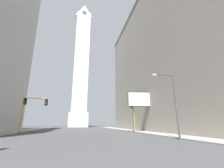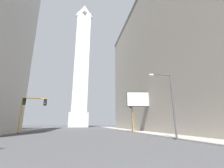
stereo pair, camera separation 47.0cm
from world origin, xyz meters
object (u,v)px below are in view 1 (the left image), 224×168
object	(u,v)px
traffic_light_mid_left	(31,106)
billboard_sign	(142,100)
obelisk	(82,62)
traffic_light_mid_right	(133,112)
street_lamp	(172,97)

from	to	relation	value
traffic_light_mid_left	billboard_sign	size ratio (longest dim) A/B	0.81
obelisk	traffic_light_mid_right	size ratio (longest dim) A/B	11.69
obelisk	billboard_sign	size ratio (longest dim) A/B	8.93
obelisk	billboard_sign	xyz separation A→B (m)	(12.45, -49.55, -27.96)
traffic_light_mid_right	obelisk	bearing A→B (deg)	102.50
obelisk	billboard_sign	bearing A→B (deg)	-75.89
street_lamp	obelisk	bearing A→B (deg)	98.91
traffic_light_mid_left	street_lamp	size ratio (longest dim) A/B	0.89
billboard_sign	traffic_light_mid_left	bearing A→B (deg)	173.00
obelisk	traffic_light_mid_left	bearing A→B (deg)	-101.08
traffic_light_mid_left	billboard_sign	distance (m)	21.84
traffic_light_mid_left	traffic_light_mid_right	size ratio (longest dim) A/B	1.06
traffic_light_mid_right	billboard_sign	distance (m)	3.04
street_lamp	billboard_sign	world-z (taller)	billboard_sign
traffic_light_mid_left	traffic_light_mid_right	world-z (taller)	traffic_light_mid_left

